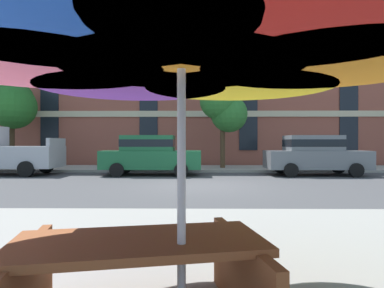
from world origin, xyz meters
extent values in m
plane|color=#424244|center=(0.00, 0.00, 0.00)|extent=(120.00, 120.00, 0.00)
cube|color=#9E998E|center=(0.00, 6.80, 0.06)|extent=(56.00, 3.60, 0.12)
cube|color=#934C3D|center=(0.00, 15.00, 6.40)|extent=(36.23, 12.00, 12.80)
cube|color=beige|center=(0.00, 8.96, 3.20)|extent=(35.50, 0.08, 0.36)
cube|color=beige|center=(0.00, 8.96, 6.40)|extent=(35.50, 0.08, 0.36)
cube|color=beige|center=(0.00, 8.96, 9.60)|extent=(35.50, 0.08, 0.36)
cube|color=black|center=(-9.06, 8.97, 6.80)|extent=(1.10, 0.06, 11.60)
cube|color=black|center=(-3.02, 8.97, 6.80)|extent=(1.10, 0.06, 11.60)
cube|color=black|center=(3.02, 8.97, 6.80)|extent=(1.10, 0.06, 11.60)
cube|color=black|center=(9.06, 8.97, 6.80)|extent=(1.10, 0.06, 11.60)
cube|color=#A8AAB2|center=(-8.91, 3.70, 0.82)|extent=(5.10, 1.90, 0.96)
cube|color=#A8AAB2|center=(-6.44, 3.70, 1.48)|extent=(0.16, 1.75, 0.36)
cylinder|color=black|center=(-7.33, 4.65, 0.34)|extent=(0.68, 0.22, 0.68)
cylinder|color=black|center=(-7.33, 2.75, 0.34)|extent=(0.68, 0.22, 0.68)
cube|color=#195933|center=(-2.13, 3.70, 0.70)|extent=(4.40, 1.76, 0.80)
cube|color=#195933|center=(-2.28, 3.70, 1.44)|extent=(2.30, 1.55, 0.68)
cube|color=black|center=(-2.28, 3.70, 1.44)|extent=(2.32, 1.57, 0.32)
cylinder|color=black|center=(-0.76, 4.58, 0.30)|extent=(0.60, 0.22, 0.60)
cylinder|color=black|center=(-0.76, 2.82, 0.30)|extent=(0.60, 0.22, 0.60)
cylinder|color=black|center=(-3.49, 4.58, 0.30)|extent=(0.60, 0.22, 0.60)
cylinder|color=black|center=(-3.49, 2.82, 0.30)|extent=(0.60, 0.22, 0.60)
cube|color=slate|center=(5.22, 3.70, 0.70)|extent=(4.40, 1.76, 0.80)
cube|color=slate|center=(5.07, 3.70, 1.44)|extent=(2.30, 1.55, 0.68)
cube|color=black|center=(5.07, 3.70, 1.44)|extent=(2.32, 1.57, 0.32)
cylinder|color=black|center=(6.58, 4.58, 0.30)|extent=(0.60, 0.22, 0.60)
cylinder|color=black|center=(6.58, 2.82, 0.30)|extent=(0.60, 0.22, 0.60)
cylinder|color=black|center=(3.85, 4.58, 0.30)|extent=(0.60, 0.22, 0.60)
cylinder|color=black|center=(3.85, 2.82, 0.30)|extent=(0.60, 0.22, 0.60)
cylinder|color=#4C3823|center=(-10.42, 7.10, 1.28)|extent=(0.44, 0.44, 2.55)
sphere|color=#236023|center=(-10.50, 7.46, 3.78)|extent=(2.36, 2.36, 2.36)
sphere|color=#236023|center=(-10.08, 6.81, 3.42)|extent=(2.43, 2.43, 2.43)
cylinder|color=#4C3823|center=(1.28, 6.54, 1.14)|extent=(0.27, 0.27, 2.28)
sphere|color=#2D702D|center=(1.61, 6.46, 2.97)|extent=(1.95, 1.95, 1.95)
sphere|color=#2D702D|center=(1.02, 6.28, 3.63)|extent=(1.93, 1.93, 1.93)
cylinder|color=silver|center=(-0.23, -9.00, 1.21)|extent=(0.06, 0.06, 2.42)
cone|color=orange|center=(0.77, -9.00, 2.20)|extent=(1.77, 1.77, 0.44)
cone|color=yellow|center=(0.27, -8.13, 2.20)|extent=(1.77, 1.77, 0.44)
cone|color=#662D9E|center=(-0.74, -8.13, 2.20)|extent=(1.77, 1.77, 0.44)
cone|color=#E5668C|center=(-1.24, -9.00, 2.20)|extent=(1.77, 1.77, 0.44)
cone|color=orange|center=(-0.23, -9.00, 2.24)|extent=(1.69, 1.69, 0.52)
cube|color=brown|center=(-0.54, -8.89, 0.74)|extent=(1.92, 1.14, 0.06)
cube|color=brown|center=(-0.67, -8.29, 0.44)|extent=(1.82, 0.63, 0.05)
cube|color=brown|center=(0.22, -8.74, 0.37)|extent=(0.35, 1.39, 0.74)
camera|label=1|loc=(-0.13, -11.31, 1.47)|focal=31.38mm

